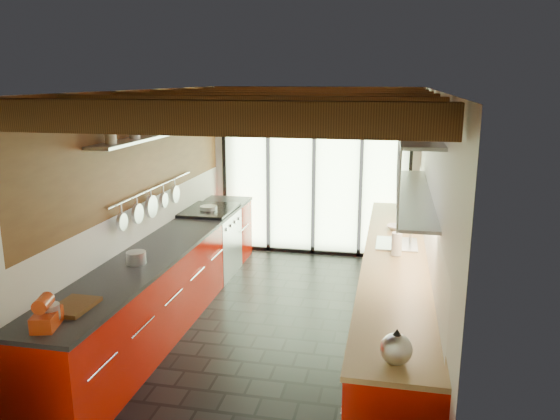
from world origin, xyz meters
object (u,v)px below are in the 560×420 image
object	(u,v)px
bowl	(396,228)
paper_towel	(397,244)
stand_mixer	(47,314)
kettle	(396,347)
soap_bottle	(397,243)

from	to	relation	value
bowl	paper_towel	bearing A→B (deg)	-90.00
paper_towel	bowl	xyz separation A→B (m)	(0.00, 1.01, -0.09)
stand_mixer	kettle	distance (m)	2.54
paper_towel	bowl	world-z (taller)	paper_towel
stand_mixer	bowl	world-z (taller)	stand_mixer
stand_mixer	paper_towel	bearing A→B (deg)	41.46
soap_bottle	kettle	bearing A→B (deg)	-90.00
bowl	soap_bottle	bearing A→B (deg)	-90.00
stand_mixer	soap_bottle	size ratio (longest dim) A/B	1.69
paper_towel	bowl	size ratio (longest dim) A/B	1.26
paper_towel	kettle	bearing A→B (deg)	-90.00
kettle	paper_towel	bearing A→B (deg)	90.00
kettle	bowl	bearing A→B (deg)	90.00
stand_mixer	paper_towel	world-z (taller)	paper_towel
paper_towel	bowl	bearing A→B (deg)	90.00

